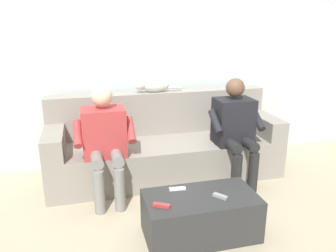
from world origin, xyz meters
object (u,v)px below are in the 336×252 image
(cat_on_backrest, at_px, (152,86))
(remote_red, at_px, (162,205))
(person_right_seated, at_px, (105,137))
(remote_white, at_px, (177,189))
(person_left_seated, at_px, (235,125))
(coffee_table, at_px, (200,216))
(couch, at_px, (164,147))
(remote_gray, at_px, (220,196))

(cat_on_backrest, xyz_separation_m, remote_red, (0.26, 1.51, -0.60))
(person_right_seated, height_order, remote_white, person_right_seated)
(person_left_seated, relative_size, person_right_seated, 1.01)
(coffee_table, distance_m, remote_white, 0.28)
(couch, bearing_deg, person_right_seated, 28.19)
(cat_on_backrest, relative_size, remote_gray, 4.58)
(person_right_seated, distance_m, remote_red, 1.00)
(couch, relative_size, remote_gray, 21.33)
(remote_white, height_order, remote_red, remote_red)
(cat_on_backrest, xyz_separation_m, remote_white, (0.07, 1.29, -0.60))
(couch, bearing_deg, remote_gray, 96.14)
(remote_red, bearing_deg, person_left_seated, 72.56)
(person_right_seated, relative_size, remote_white, 8.15)
(person_right_seated, xyz_separation_m, cat_on_backrest, (-0.59, -0.60, 0.35))
(coffee_table, height_order, cat_on_backrest, cat_on_backrest)
(person_right_seated, relative_size, remote_red, 8.53)
(coffee_table, distance_m, person_left_seated, 1.16)
(coffee_table, xyz_separation_m, remote_red, (0.33, 0.08, 0.19))
(person_left_seated, bearing_deg, remote_gray, 59.30)
(cat_on_backrest, height_order, remote_white, cat_on_backrest)
(person_left_seated, xyz_separation_m, person_right_seated, (1.33, 0.00, -0.00))
(coffee_table, bearing_deg, remote_red, 13.06)
(cat_on_backrest, relative_size, remote_white, 3.99)
(couch, distance_m, person_left_seated, 0.81)
(couch, relative_size, person_right_seated, 2.28)
(coffee_table, distance_m, remote_gray, 0.24)
(coffee_table, bearing_deg, person_right_seated, -51.38)
(person_right_seated, height_order, remote_gray, person_right_seated)
(person_left_seated, height_order, remote_gray, person_left_seated)
(remote_red, bearing_deg, person_right_seated, 140.09)
(remote_gray, bearing_deg, cat_on_backrest, 149.97)
(couch, distance_m, cat_on_backrest, 0.70)
(coffee_table, bearing_deg, remote_gray, 156.76)
(couch, xyz_separation_m, person_left_seated, (-0.67, 0.35, 0.31))
(coffee_table, relative_size, remote_gray, 7.58)
(cat_on_backrest, bearing_deg, coffee_table, 93.15)
(coffee_table, relative_size, person_right_seated, 0.81)
(couch, height_order, person_left_seated, person_left_seated)
(remote_white, bearing_deg, remote_gray, -30.49)
(person_right_seated, bearing_deg, cat_on_backrest, -134.56)
(couch, distance_m, remote_white, 1.06)
(remote_gray, distance_m, remote_red, 0.47)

